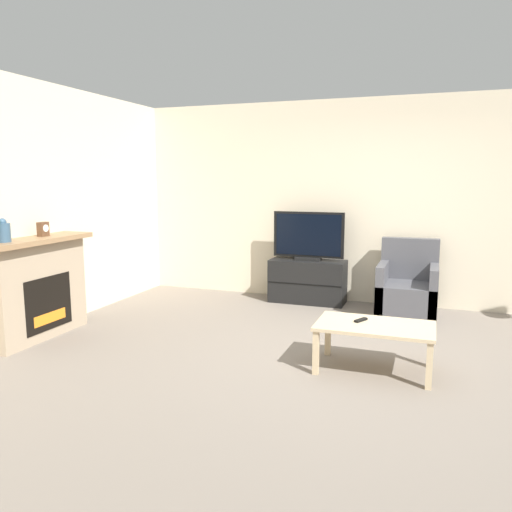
% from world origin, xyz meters
% --- Properties ---
extents(ground_plane, '(24.00, 24.00, 0.00)m').
position_xyz_m(ground_plane, '(0.00, 0.00, 0.00)').
color(ground_plane, slate).
extents(wall_back, '(12.00, 0.06, 2.70)m').
position_xyz_m(wall_back, '(0.00, 2.36, 1.35)').
color(wall_back, beige).
rests_on(wall_back, ground).
extents(wall_left, '(0.06, 12.00, 2.70)m').
position_xyz_m(wall_left, '(-3.48, 0.00, 1.35)').
color(wall_left, beige).
rests_on(wall_left, ground).
extents(fireplace, '(0.42, 1.29, 1.06)m').
position_xyz_m(fireplace, '(-3.30, -0.37, 0.54)').
color(fireplace, tan).
rests_on(fireplace, ground).
extents(mantel_vase_left, '(0.13, 0.13, 0.23)m').
position_xyz_m(mantel_vase_left, '(-3.28, -0.76, 1.16)').
color(mantel_vase_left, '#385670').
rests_on(mantel_vase_left, fireplace).
extents(mantel_clock, '(0.08, 0.11, 0.15)m').
position_xyz_m(mantel_clock, '(-3.28, -0.25, 1.14)').
color(mantel_clock, brown).
rests_on(mantel_clock, fireplace).
extents(tv_stand, '(1.01, 0.43, 0.58)m').
position_xyz_m(tv_stand, '(-1.00, 2.08, 0.29)').
color(tv_stand, black).
rests_on(tv_stand, ground).
extents(tv, '(0.96, 0.18, 0.65)m').
position_xyz_m(tv, '(-1.00, 2.08, 0.88)').
color(tv, black).
rests_on(tv, tv_stand).
extents(armchair, '(0.70, 0.76, 0.92)m').
position_xyz_m(armchair, '(0.31, 1.89, 0.30)').
color(armchair, '#4C4C51').
rests_on(armchair, ground).
extents(coffee_table, '(1.00, 0.59, 0.42)m').
position_xyz_m(coffee_table, '(0.14, -0.12, 0.36)').
color(coffee_table, '#CCB289').
rests_on(coffee_table, ground).
extents(remote, '(0.10, 0.15, 0.02)m').
position_xyz_m(remote, '(0.01, -0.06, 0.43)').
color(remote, black).
rests_on(remote, coffee_table).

